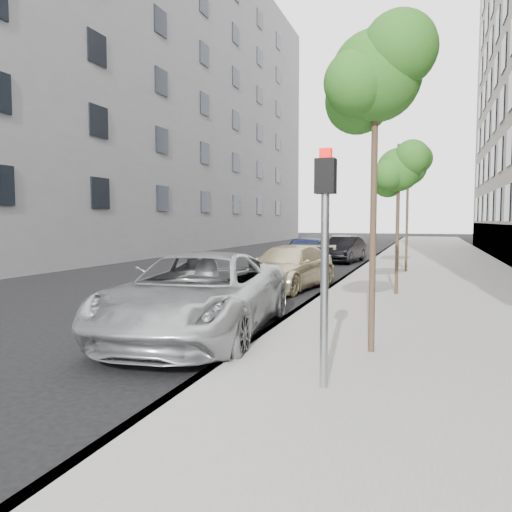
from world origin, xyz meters
The scene contains 13 objects.
ground centered at (0.00, 0.00, 0.00)m, with size 160.00×160.00×0.00m, color black.
sidewalk centered at (4.30, 24.00, 0.07)m, with size 6.40×72.00×0.14m, color gray.
curb centered at (1.18, 24.00, 0.07)m, with size 0.15×72.00×0.14m, color #9E9B93.
opposite_building centered at (-20.00, 18.00, 12.00)m, with size 18.00×70.00×24.00m, color gray.
tree_near centered at (3.23, 1.50, 4.37)m, with size 1.71×1.51×5.08m.
tree_mid centered at (3.23, 8.00, 3.58)m, with size 1.58×1.38×4.23m.
tree_far centered at (3.23, 14.50, 4.31)m, with size 1.78×1.58×5.05m.
signal_pole centered at (2.83, -0.42, 1.97)m, with size 0.25×0.19×2.91m.
minivan centered at (-0.10, 2.16, 0.79)m, with size 2.62×5.68×1.58m, color #B1B4B6.
suv centered at (-0.22, 8.97, 0.69)m, with size 1.93×4.74×1.38m, color beige.
sedan_blue centered at (-0.86, 14.22, 0.78)m, with size 1.84×4.57×1.56m, color #111839.
sedan_black centered at (-0.10, 19.63, 0.67)m, with size 1.41×4.05×1.33m, color black.
sedan_rear centered at (-1.11, 24.47, 0.64)m, with size 1.80×4.43×1.29m, color gray.
Camera 1 is at (4.00, -6.38, 2.20)m, focal length 35.00 mm.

